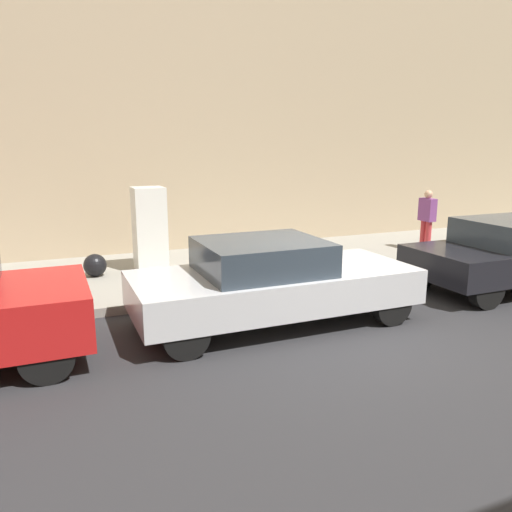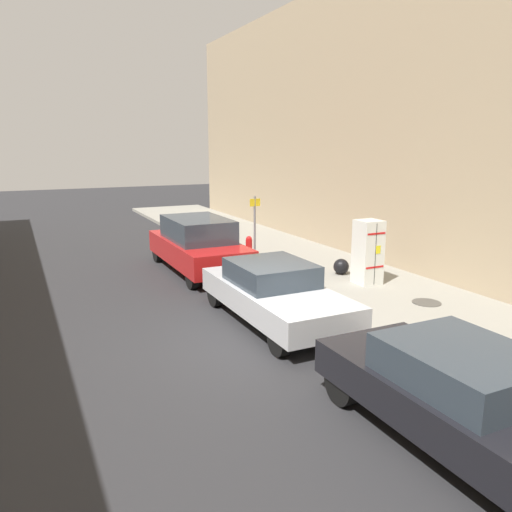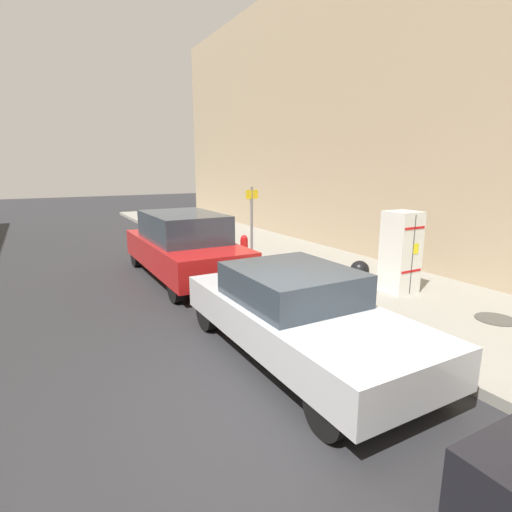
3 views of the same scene
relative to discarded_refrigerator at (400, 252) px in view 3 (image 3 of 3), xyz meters
The scene contains 9 objects.
ground_plane 4.99m from the discarded_refrigerator, 25.14° to the left, with size 80.00×80.00×0.00m, color #28282B.
sidewalk_slab 2.30m from the discarded_refrigerator, 86.07° to the left, with size 4.24×44.00×0.16m, color gray.
discarded_refrigerator is the anchor object (origin of this frame).
manhole_cover 2.28m from the discarded_refrigerator, 96.04° to the left, with size 0.70×0.70×0.02m, color #47443F.
street_sign_post 3.99m from the discarded_refrigerator, 63.19° to the right, with size 0.36×0.07×2.21m.
fire_hydrant 4.45m from the discarded_refrigerator, 66.52° to the right, with size 0.22×0.22×0.83m.
trash_bag 1.34m from the discarded_refrigerator, 87.83° to the right, with size 0.47×0.47×0.47m, color black.
parked_suv_red 5.36m from the discarded_refrigerator, 48.00° to the right, with size 1.94×4.85×1.72m.
parked_sedan_silver 3.81m from the discarded_refrigerator, 18.78° to the left, with size 1.88×4.50×1.37m.
Camera 3 is at (2.53, 3.86, 2.87)m, focal length 28.00 mm.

